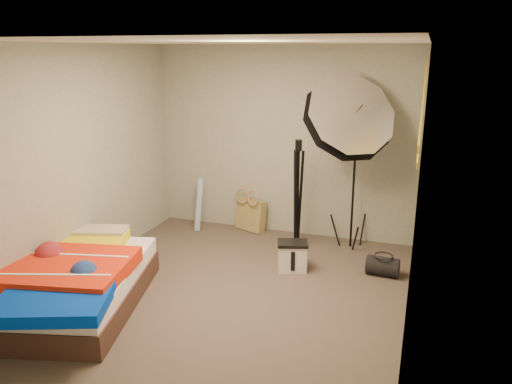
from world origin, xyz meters
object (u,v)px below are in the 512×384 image
at_px(bed, 71,281).
at_px(wrapping_roll, 199,204).
at_px(camera_tripod, 297,188).
at_px(photo_umbrella, 347,120).
at_px(tote_bag, 251,215).
at_px(camera_case, 292,257).
at_px(duffel_bag, 383,266).

bearing_deg(bed, wrapping_roll, 84.00).
bearing_deg(camera_tripod, bed, -129.13).
distance_m(photo_umbrella, camera_tripod, 1.01).
xyz_separation_m(tote_bag, camera_tripod, (0.78, -0.49, 0.58)).
distance_m(tote_bag, camera_tripod, 1.09).
distance_m(camera_case, camera_tripod, 0.89).
bearing_deg(duffel_bag, photo_umbrella, 140.37).
distance_m(duffel_bag, camera_tripod, 1.36).
distance_m(tote_bag, camera_case, 1.42).
xyz_separation_m(photo_umbrella, camera_tripod, (-0.54, -0.12, -0.84)).
bearing_deg(photo_umbrella, camera_tripod, -167.35).
bearing_deg(photo_umbrella, camera_case, -120.66).
bearing_deg(tote_bag, wrapping_roll, -140.54).
bearing_deg(camera_tripod, wrapping_roll, 169.33).
bearing_deg(tote_bag, camera_tripod, -10.53).
xyz_separation_m(camera_case, photo_umbrella, (0.43, 0.73, 1.49)).
bearing_deg(photo_umbrella, tote_bag, 164.25).
distance_m(wrapping_roll, camera_case, 1.82).
distance_m(camera_case, bed, 2.37).
bearing_deg(duffel_bag, bed, -144.86).
distance_m(wrapping_roll, photo_umbrella, 2.39).
bearing_deg(bed, camera_tripod, 50.87).
bearing_deg(wrapping_roll, bed, -96.00).
height_order(photo_umbrella, camera_tripod, photo_umbrella).
bearing_deg(bed, photo_umbrella, 44.66).
xyz_separation_m(camera_case, duffel_bag, (0.99, 0.20, -0.05)).
distance_m(tote_bag, bed, 2.77).
bearing_deg(camera_case, bed, -158.27).
xyz_separation_m(wrapping_roll, camera_case, (1.58, -0.88, -0.21)).
bearing_deg(bed, duffel_bag, 31.11).
height_order(tote_bag, wrapping_roll, wrapping_roll).
relative_size(tote_bag, photo_umbrella, 0.19).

